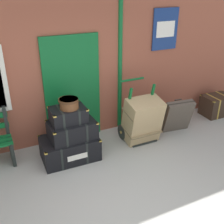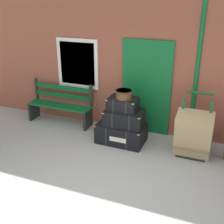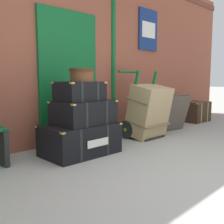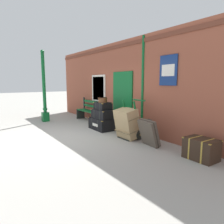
{
  "view_description": "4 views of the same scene",
  "coord_description": "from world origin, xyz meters",
  "views": [
    {
      "loc": [
        -1.4,
        -2.45,
        2.99
      ],
      "look_at": [
        0.54,
        1.64,
        0.82
      ],
      "focal_mm": 44.71,
      "sensor_mm": 36.0,
      "label": 1
    },
    {
      "loc": [
        1.56,
        -3.43,
        3.04
      ],
      "look_at": [
        -0.5,
        1.8,
        0.64
      ],
      "focal_mm": 45.99,
      "sensor_mm": 36.0,
      "label": 2
    },
    {
      "loc": [
        -2.54,
        -1.12,
        1.05
      ],
      "look_at": [
        0.39,
        1.78,
        0.53
      ],
      "focal_mm": 43.14,
      "sensor_mm": 36.0,
      "label": 3
    },
    {
      "loc": [
        5.91,
        -2.15,
        1.73
      ],
      "look_at": [
        0.4,
        1.72,
        0.73
      ],
      "focal_mm": 32.44,
      "sensor_mm": 36.0,
      "label": 4
    }
  ],
  "objects": [
    {
      "name": "ground_plane",
      "position": [
        0.0,
        0.0,
        0.0
      ],
      "size": [
        60.0,
        60.0,
        0.0
      ],
      "primitive_type": "plane",
      "color": "#A3A099"
    },
    {
      "name": "brick_facade",
      "position": [
        -0.01,
        2.6,
        1.6
      ],
      "size": [
        10.4,
        0.35,
        3.2
      ],
      "color": "brown",
      "rests_on": "ground"
    },
    {
      "name": "lamp_post",
      "position": [
        -3.01,
        0.51,
        1.18
      ],
      "size": [
        0.28,
        0.28,
        3.08
      ],
      "color": "#0F5B28",
      "rests_on": "ground"
    },
    {
      "name": "platform_bench",
      "position": [
        -1.99,
        2.16,
        0.44
      ],
      "size": [
        1.6,
        0.43,
        1.01
      ],
      "color": "#0F5B28",
      "rests_on": "ground"
    },
    {
      "name": "steamer_trunk_base",
      "position": [
        -0.26,
        1.75,
        0.21
      ],
      "size": [
        1.03,
        0.67,
        0.43
      ],
      "color": "black",
      "rests_on": "ground"
    },
    {
      "name": "steamer_trunk_middle",
      "position": [
        -0.2,
        1.75,
        0.58
      ],
      "size": [
        0.83,
        0.57,
        0.33
      ],
      "color": "black",
      "rests_on": "steamer_trunk_base"
    },
    {
      "name": "steamer_trunk_top",
      "position": [
        -0.24,
        1.77,
        0.87
      ],
      "size": [
        0.61,
        0.45,
        0.27
      ],
      "color": "black",
      "rests_on": "steamer_trunk_middle"
    },
    {
      "name": "round_hatbox",
      "position": [
        -0.22,
        1.75,
        1.1
      ],
      "size": [
        0.34,
        0.33,
        0.18
      ],
      "color": "brown",
      "rests_on": "steamer_trunk_top"
    },
    {
      "name": "porters_trolley",
      "position": [
        1.23,
        1.88,
        0.27
      ],
      "size": [
        0.71,
        0.65,
        1.19
      ],
      "color": "black",
      "rests_on": "ground"
    },
    {
      "name": "large_brown_trunk",
      "position": [
        1.23,
        1.7,
        0.47
      ],
      "size": [
        0.7,
        0.6,
        0.95
      ],
      "color": "tan",
      "rests_on": "ground"
    },
    {
      "name": "suitcase_slate",
      "position": [
        2.12,
        1.73,
        0.36
      ],
      "size": [
        0.65,
        0.44,
        0.74
      ],
      "color": "#51473D",
      "rests_on": "ground"
    },
    {
      "name": "corner_trunk",
      "position": [
        3.49,
        2.0,
        0.24
      ],
      "size": [
        0.7,
        0.5,
        0.49
      ],
      "color": "#332319",
      "rests_on": "ground"
    }
  ]
}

